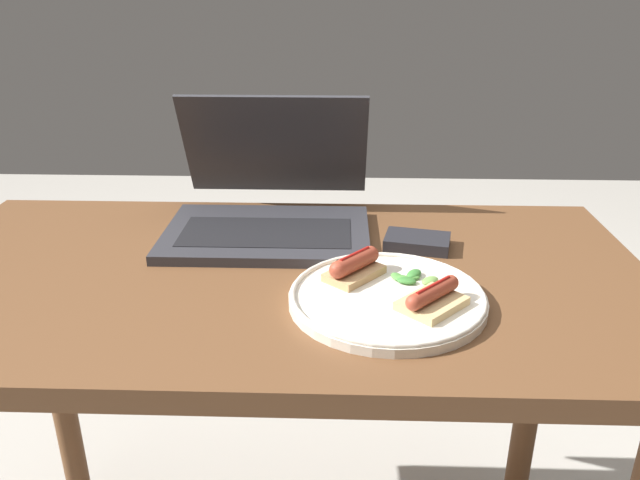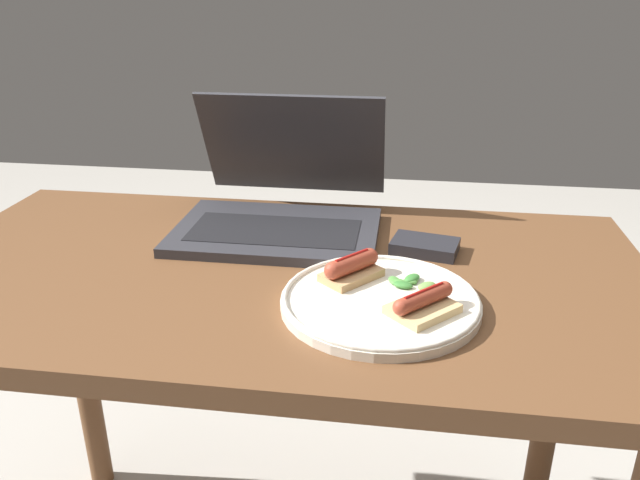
% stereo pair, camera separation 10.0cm
% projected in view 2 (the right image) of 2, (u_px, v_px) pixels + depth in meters
% --- Properties ---
extents(desk, '(1.24, 0.66, 0.78)m').
position_uv_depth(desk, '(279.00, 325.00, 1.08)').
color(desk, brown).
rests_on(desk, ground_plane).
extents(laptop, '(0.38, 0.37, 0.24)m').
position_uv_depth(laptop, '(282.00, 205.00, 1.20)').
color(laptop, '#2D2D33').
rests_on(laptop, desk).
extents(plate, '(0.29, 0.29, 0.02)m').
position_uv_depth(plate, '(380.00, 301.00, 0.92)').
color(plate, silver).
rests_on(plate, desk).
extents(sausage_toast_left, '(0.11, 0.11, 0.04)m').
position_uv_depth(sausage_toast_left, '(423.00, 304.00, 0.87)').
color(sausage_toast_left, tan).
rests_on(sausage_toast_left, plate).
extents(sausage_toast_middle, '(0.10, 0.11, 0.04)m').
position_uv_depth(sausage_toast_middle, '(352.00, 268.00, 0.97)').
color(sausage_toast_middle, tan).
rests_on(sausage_toast_middle, plate).
extents(salad_pile, '(0.08, 0.08, 0.01)m').
position_uv_depth(salad_pile, '(409.00, 283.00, 0.95)').
color(salad_pile, '#387A33').
rests_on(salad_pile, plate).
extents(external_drive, '(0.13, 0.10, 0.02)m').
position_uv_depth(external_drive, '(425.00, 246.00, 1.10)').
color(external_drive, '#232328').
rests_on(external_drive, desk).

